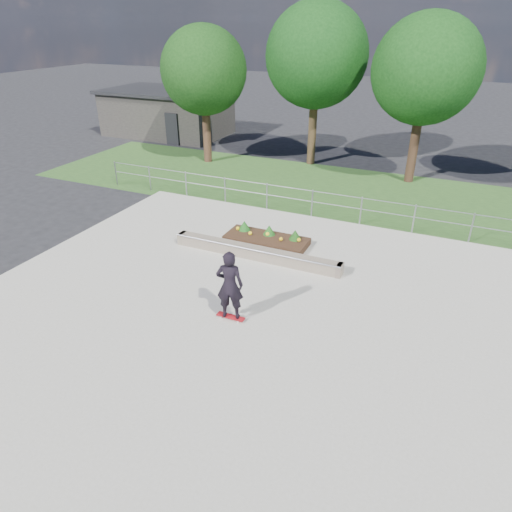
{
  "coord_description": "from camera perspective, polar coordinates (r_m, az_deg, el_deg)",
  "views": [
    {
      "loc": [
        5.09,
        -9.34,
        7.31
      ],
      "look_at": [
        0.2,
        1.5,
        1.1
      ],
      "focal_mm": 32.0,
      "sensor_mm": 36.0,
      "label": 1
    }
  ],
  "objects": [
    {
      "name": "concrete_slab",
      "position": [
        12.89,
        -3.58,
        -6.88
      ],
      "size": [
        15.0,
        15.0,
        0.06
      ],
      "primitive_type": "cube",
      "color": "#A29E90",
      "rests_on": "ground"
    },
    {
      "name": "fence",
      "position": [
        18.77,
        7.04,
        6.97
      ],
      "size": [
        20.06,
        0.06,
        1.2
      ],
      "color": "gray",
      "rests_on": "ground"
    },
    {
      "name": "skateboarder",
      "position": [
        11.95,
        -3.31,
        -3.69
      ],
      "size": [
        0.82,
        0.65,
        2.05
      ],
      "color": "silver",
      "rests_on": "concrete_slab"
    },
    {
      "name": "building",
      "position": [
        33.84,
        -10.99,
        17.25
      ],
      "size": [
        8.4,
        5.4,
        3.0
      ],
      "color": "#292725",
      "rests_on": "ground"
    },
    {
      "name": "grind_ledge",
      "position": [
        15.43,
        -0.07,
        0.41
      ],
      "size": [
        6.0,
        0.44,
        0.43
      ],
      "color": "#6C5E4F",
      "rests_on": "concrete_slab"
    },
    {
      "name": "tree_mid_left",
      "position": [
        25.55,
        7.57,
        23.55
      ],
      "size": [
        5.25,
        5.25,
        8.25
      ],
      "color": "#322214",
      "rests_on": "ground"
    },
    {
      "name": "planter_bed",
      "position": [
        16.51,
        1.37,
        2.24
      ],
      "size": [
        3.0,
        1.2,
        0.61
      ],
      "color": "black",
      "rests_on": "concrete_slab"
    },
    {
      "name": "tree_mid_right",
      "position": [
        23.52,
        20.49,
        20.94
      ],
      "size": [
        4.9,
        4.9,
        7.7
      ],
      "color": "black",
      "rests_on": "ground"
    },
    {
      "name": "ground",
      "position": [
        12.91,
        -3.58,
        -6.99
      ],
      "size": [
        120.0,
        120.0,
        0.0
      ],
      "primitive_type": "plane",
      "color": "black",
      "rests_on": "ground"
    },
    {
      "name": "tree_far_left",
      "position": [
        26.01,
        -6.55,
        22.0
      ],
      "size": [
        4.55,
        4.55,
        7.15
      ],
      "color": "#382016",
      "rests_on": "ground"
    },
    {
      "name": "grass_verge",
      "position": [
        22.2,
        9.75,
        7.98
      ],
      "size": [
        30.0,
        8.0,
        0.02
      ],
      "primitive_type": "cube",
      "color": "#284B1E",
      "rests_on": "ground"
    }
  ]
}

